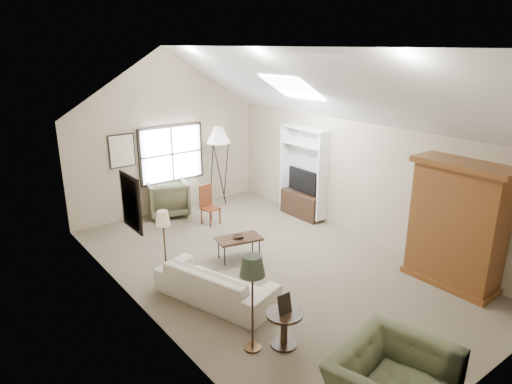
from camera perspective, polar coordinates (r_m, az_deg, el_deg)
room_shell at (r=7.84m, az=1.82°, el=11.93°), size 5.01×8.01×4.00m
window at (r=11.49m, az=-10.50°, el=4.71°), size 1.72×0.08×1.42m
skylight at (r=9.36m, az=4.57°, el=12.96°), size 0.80×1.20×0.52m
wall_art at (r=8.85m, az=-15.95°, el=2.18°), size 1.97×3.71×0.88m
armoire at (r=8.51m, az=23.84°, el=-3.79°), size 0.60×1.50×2.20m
tv_alcove at (r=10.93m, az=5.92°, el=2.62°), size 0.32×1.30×2.10m
media_console at (r=11.18m, az=5.71°, el=-1.60°), size 0.34×1.18×0.60m
tv_panel at (r=10.98m, az=5.81°, el=1.44°), size 0.05×0.90×0.55m
sofa at (r=7.66m, az=-5.05°, el=-11.24°), size 1.42×2.23×0.61m
armchair_far at (r=11.40m, az=-11.00°, el=-0.70°), size 1.19×1.21×0.88m
coffee_table at (r=9.02m, az=-2.14°, el=-7.02°), size 0.95×0.67×0.44m
bowl at (r=8.92m, az=-2.16°, el=-5.58°), size 0.25×0.25×0.05m
side_table at (r=6.64m, az=3.53°, el=-16.71°), size 0.66×0.66×0.52m
side_chair at (r=10.67m, az=-5.72°, el=-1.62°), size 0.42×0.42×0.93m
tripod_lamp at (r=11.95m, az=-4.64°, el=3.41°), size 0.70×0.70×2.07m
dark_lamp at (r=6.30m, az=-0.45°, el=-13.71°), size 0.44×0.44×1.45m
tan_lamp at (r=8.32m, az=-11.36°, el=-6.38°), size 0.33×0.33×1.30m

